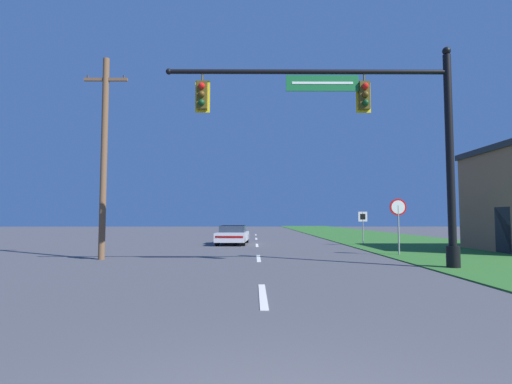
% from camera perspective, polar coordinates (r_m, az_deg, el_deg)
% --- Properties ---
extents(grass_verge_right, '(10.00, 110.00, 0.04)m').
position_cam_1_polar(grass_verge_right, '(34.40, 17.92, -6.35)').
color(grass_verge_right, '#2D6626').
rests_on(grass_verge_right, ground).
extents(road_center_line, '(0.16, 34.80, 0.01)m').
position_cam_1_polar(road_center_line, '(24.71, 0.14, -7.63)').
color(road_center_line, silver).
rests_on(road_center_line, ground).
extents(signal_mast, '(9.81, 0.47, 7.47)m').
position_cam_1_polar(signal_mast, '(14.18, 16.88, 8.29)').
color(signal_mast, black).
rests_on(signal_mast, grass_verge_right).
extents(car_ahead, '(2.04, 4.63, 1.19)m').
position_cam_1_polar(car_ahead, '(25.95, -3.32, -6.12)').
color(car_ahead, black).
rests_on(car_ahead, ground).
extents(stop_sign, '(0.76, 0.07, 2.50)m').
position_cam_1_polar(stop_sign, '(19.10, 19.65, -2.95)').
color(stop_sign, gray).
rests_on(stop_sign, grass_verge_right).
extents(route_sign_post, '(0.55, 0.06, 2.03)m').
position_cam_1_polar(route_sign_post, '(25.42, 15.01, -3.96)').
color(route_sign_post, gray).
rests_on(route_sign_post, grass_verge_right).
extents(utility_pole_near, '(1.80, 0.26, 8.32)m').
position_cam_1_polar(utility_pole_near, '(17.60, -20.89, 5.14)').
color(utility_pole_near, brown).
rests_on(utility_pole_near, ground).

